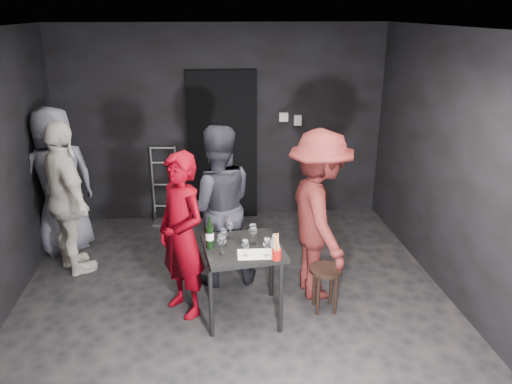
{
  "coord_description": "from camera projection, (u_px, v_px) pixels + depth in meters",
  "views": [
    {
      "loc": [
        -0.24,
        -4.31,
        2.86
      ],
      "look_at": [
        0.24,
        0.25,
        1.17
      ],
      "focal_mm": 35.0,
      "sensor_mm": 36.0,
      "label": 1
    }
  ],
  "objects": [
    {
      "name": "bystander_cream",
      "position": [
        65.0,
        186.0,
        5.45
      ],
      "size": [
        1.17,
        1.33,
        2.07
      ],
      "primitive_type": "imported",
      "rotation": [
        0.0,
        0.0,
        2.18
      ],
      "color": "silver",
      "rests_on": "floor"
    },
    {
      "name": "breadstick_cup",
      "position": [
        277.0,
        247.0,
        4.43
      ],
      "size": [
        0.09,
        0.09,
        0.27
      ],
      "rotation": [
        0.0,
        0.0,
        -0.21
      ],
      "color": "#A90F0C",
      "rests_on": "tasting_table"
    },
    {
      "name": "tasting_mat",
      "position": [
        255.0,
        254.0,
        4.55
      ],
      "size": [
        0.33,
        0.23,
        0.0
      ],
      "primitive_type": "cube",
      "rotation": [
        0.0,
        0.0,
        -0.04
      ],
      "color": "white",
      "rests_on": "tasting_table"
    },
    {
      "name": "server_red",
      "position": [
        181.0,
        228.0,
        4.73
      ],
      "size": [
        0.75,
        0.78,
        1.8
      ],
      "primitive_type": "imported",
      "rotation": [
        0.0,
        0.0,
        -0.91
      ],
      "color": "#6E000B",
      "rests_on": "floor"
    },
    {
      "name": "wine_glass_c",
      "position": [
        230.0,
        228.0,
        4.84
      ],
      "size": [
        0.1,
        0.1,
        0.21
      ],
      "primitive_type": null,
      "rotation": [
        0.0,
        0.0,
        0.27
      ],
      "color": "white",
      "rests_on": "tasting_table"
    },
    {
      "name": "wall_right",
      "position": [
        467.0,
        176.0,
        4.79
      ],
      "size": [
        0.04,
        5.0,
        2.7
      ],
      "primitive_type": "cube",
      "color": "black",
      "rests_on": "ground"
    },
    {
      "name": "wallbox_lower",
      "position": [
        298.0,
        120.0,
        6.94
      ],
      "size": [
        0.1,
        0.06,
        0.14
      ],
      "primitive_type": "cube",
      "color": "#B7B7B2",
      "rests_on": "wall_back"
    },
    {
      "name": "wine_glass_f",
      "position": [
        253.0,
        234.0,
        4.72
      ],
      "size": [
        0.1,
        0.1,
        0.22
      ],
      "primitive_type": null,
      "rotation": [
        0.0,
        0.0,
        -0.16
      ],
      "color": "white",
      "rests_on": "tasting_table"
    },
    {
      "name": "wall_back",
      "position": [
        222.0,
        125.0,
        6.9
      ],
      "size": [
        4.5,
        0.04,
        2.7
      ],
      "primitive_type": "cube",
      "color": "black",
      "rests_on": "ground"
    },
    {
      "name": "stool",
      "position": [
        325.0,
        277.0,
        4.93
      ],
      "size": [
        0.32,
        0.32,
        0.47
      ],
      "rotation": [
        0.0,
        0.0,
        -0.01
      ],
      "color": "black",
      "rests_on": "floor"
    },
    {
      "name": "wine_glass_d",
      "position": [
        246.0,
        247.0,
        4.49
      ],
      "size": [
        0.07,
        0.07,
        0.18
      ],
      "primitive_type": null,
      "rotation": [
        0.0,
        0.0,
        -0.03
      ],
      "color": "white",
      "rests_on": "tasting_table"
    },
    {
      "name": "woman_black",
      "position": [
        217.0,
        193.0,
        5.27
      ],
      "size": [
        1.05,
        0.64,
        2.06
      ],
      "primitive_type": "imported",
      "rotation": [
        0.0,
        0.0,
        3.23
      ],
      "color": "#22212A",
      "rests_on": "floor"
    },
    {
      "name": "wine_glass_b",
      "position": [
        224.0,
        237.0,
        4.68
      ],
      "size": [
        0.09,
        0.09,
        0.19
      ],
      "primitive_type": null,
      "rotation": [
        0.0,
        0.0,
        -0.36
      ],
      "color": "white",
      "rests_on": "tasting_table"
    },
    {
      "name": "wine_bottle",
      "position": [
        210.0,
        236.0,
        4.64
      ],
      "size": [
        0.08,
        0.08,
        0.31
      ],
      "rotation": [
        0.0,
        0.0,
        -0.07
      ],
      "color": "black",
      "rests_on": "tasting_table"
    },
    {
      "name": "wallbox_upper",
      "position": [
        283.0,
        117.0,
        6.9
      ],
      "size": [
        0.12,
        0.06,
        0.12
      ],
      "primitive_type": "cube",
      "color": "#B7B7B2",
      "rests_on": "wall_back"
    },
    {
      "name": "wine_glass_a",
      "position": [
        222.0,
        243.0,
        4.53
      ],
      "size": [
        0.09,
        0.09,
        0.21
      ],
      "primitive_type": null,
      "rotation": [
        0.0,
        0.0,
        0.08
      ],
      "color": "white",
      "rests_on": "tasting_table"
    },
    {
      "name": "ceiling",
      "position": [
        231.0,
        29.0,
        4.1
      ],
      "size": [
        4.5,
        5.0,
        0.02
      ],
      "primitive_type": "cube",
      "color": "silver",
      "rests_on": "ground"
    },
    {
      "name": "bystander_grey",
      "position": [
        56.0,
        166.0,
        5.94
      ],
      "size": [
        1.21,
        1.09,
        2.19
      ],
      "primitive_type": "imported",
      "rotation": [
        0.0,
        0.0,
        3.75
      ],
      "color": "slate",
      "rests_on": "floor"
    },
    {
      "name": "tasting_table",
      "position": [
        243.0,
        256.0,
        4.75
      ],
      "size": [
        0.72,
        0.72,
        0.75
      ],
      "rotation": [
        0.0,
        0.0,
        0.13
      ],
      "color": "black",
      "rests_on": "floor"
    },
    {
      "name": "man_maroon",
      "position": [
        320.0,
        201.0,
        5.0
      ],
      "size": [
        0.75,
        1.41,
        2.1
      ],
      "primitive_type": "imported",
      "rotation": [
        0.0,
        0.0,
        1.66
      ],
      "color": "#551918",
      "rests_on": "floor"
    },
    {
      "name": "wine_glass_e",
      "position": [
        267.0,
        246.0,
        4.5
      ],
      "size": [
        0.09,
        0.09,
        0.19
      ],
      "primitive_type": null,
      "rotation": [
        0.0,
        0.0,
        0.22
      ],
      "color": "white",
      "rests_on": "tasting_table"
    },
    {
      "name": "floor",
      "position": [
        235.0,
        310.0,
        5.03
      ],
      "size": [
        4.5,
        5.0,
        0.02
      ],
      "primitive_type": "cube",
      "color": "black",
      "rests_on": "ground"
    },
    {
      "name": "hand_truck",
      "position": [
        166.0,
        208.0,
        7.06
      ],
      "size": [
        0.37,
        0.32,
        1.1
      ],
      "rotation": [
        0.0,
        0.0,
        -0.12
      ],
      "color": "#B2B2B7",
      "rests_on": "floor"
    },
    {
      "name": "reserved_card",
      "position": [
        273.0,
        243.0,
        4.66
      ],
      "size": [
        0.1,
        0.15,
        0.11
      ],
      "primitive_type": null,
      "rotation": [
        0.0,
        0.0,
        0.11
      ],
      "color": "white",
      "rests_on": "tasting_table"
    },
    {
      "name": "doorway",
      "position": [
        223.0,
        147.0,
        6.95
      ],
      "size": [
        0.95,
        0.1,
        2.1
      ],
      "primitive_type": "cube",
      "color": "black",
      "rests_on": "ground"
    },
    {
      "name": "wall_front",
      "position": [
        268.0,
        368.0,
        2.23
      ],
      "size": [
        4.5,
        0.04,
        2.7
      ],
      "primitive_type": "cube",
      "color": "black",
      "rests_on": "ground"
    }
  ]
}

